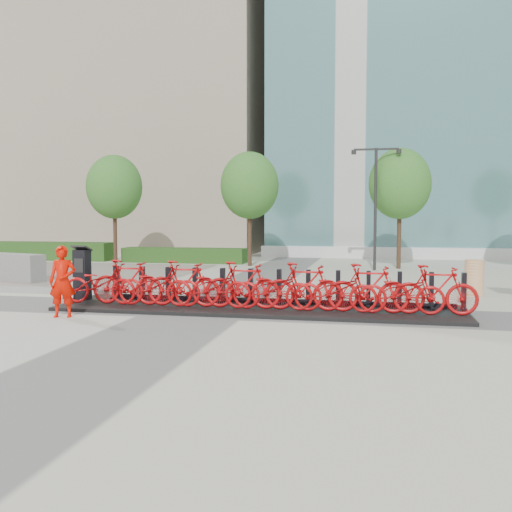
% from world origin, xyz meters
% --- Properties ---
extents(ground, '(120.00, 120.00, 0.00)m').
position_xyz_m(ground, '(0.00, 0.00, 0.00)').
color(ground, '#B8B5A0').
extents(tan_building, '(26.00, 16.00, 30.00)m').
position_xyz_m(tan_building, '(-16.00, 26.00, 15.00)').
color(tan_building, gray).
rests_on(tan_building, ground).
extents(gravel_patch, '(14.00, 14.00, 0.00)m').
position_xyz_m(gravel_patch, '(-10.00, 7.00, 0.01)').
color(gravel_patch, gray).
rests_on(gravel_patch, ground).
extents(hedge_a, '(10.00, 1.40, 0.90)m').
position_xyz_m(hedge_a, '(-14.00, 13.50, 0.45)').
color(hedge_a, '#2C5324').
rests_on(hedge_a, ground).
extents(hedge_b, '(6.00, 1.20, 0.70)m').
position_xyz_m(hedge_b, '(-5.00, 13.20, 0.35)').
color(hedge_b, '#2C5324').
rests_on(hedge_b, ground).
extents(tree_0, '(2.60, 2.60, 5.10)m').
position_xyz_m(tree_0, '(-8.00, 12.00, 3.59)').
color(tree_0, '#523528').
rests_on(tree_0, ground).
extents(tree_1, '(2.60, 2.60, 5.10)m').
position_xyz_m(tree_1, '(-1.50, 12.00, 3.59)').
color(tree_1, '#523528').
rests_on(tree_1, ground).
extents(tree_2, '(2.60, 2.60, 5.10)m').
position_xyz_m(tree_2, '(5.00, 12.00, 3.59)').
color(tree_2, '#523528').
rests_on(tree_2, ground).
extents(streetlamp, '(2.00, 0.20, 5.00)m').
position_xyz_m(streetlamp, '(4.00, 11.00, 3.13)').
color(streetlamp, black).
rests_on(streetlamp, ground).
extents(dock_pad, '(9.60, 2.40, 0.08)m').
position_xyz_m(dock_pad, '(1.30, 0.30, 0.04)').
color(dock_pad, black).
rests_on(dock_pad, ground).
extents(dock_rail_posts, '(8.74, 0.50, 0.85)m').
position_xyz_m(dock_rail_posts, '(1.72, 0.77, 0.51)').
color(dock_rail_posts, black).
rests_on(dock_rail_posts, dock_pad).
extents(bike_0, '(1.87, 0.65, 0.98)m').
position_xyz_m(bike_0, '(-2.60, -0.05, 0.57)').
color(bike_0, '#B00A0C').
rests_on(bike_0, dock_pad).
extents(bike_1, '(1.82, 0.51, 1.09)m').
position_xyz_m(bike_1, '(-1.88, -0.05, 0.63)').
color(bike_1, '#B00A0C').
rests_on(bike_1, dock_pad).
extents(bike_2, '(1.87, 0.65, 0.98)m').
position_xyz_m(bike_2, '(-1.16, -0.05, 0.57)').
color(bike_2, '#B00A0C').
rests_on(bike_2, dock_pad).
extents(bike_3, '(1.82, 0.51, 1.09)m').
position_xyz_m(bike_3, '(-0.44, -0.05, 0.63)').
color(bike_3, '#B00A0C').
rests_on(bike_3, dock_pad).
extents(bike_4, '(1.87, 0.65, 0.98)m').
position_xyz_m(bike_4, '(0.28, -0.05, 0.57)').
color(bike_4, '#B00A0C').
rests_on(bike_4, dock_pad).
extents(bike_5, '(1.82, 0.51, 1.09)m').
position_xyz_m(bike_5, '(1.00, -0.05, 0.63)').
color(bike_5, '#B00A0C').
rests_on(bike_5, dock_pad).
extents(bike_6, '(1.87, 0.65, 0.98)m').
position_xyz_m(bike_6, '(1.72, -0.05, 0.57)').
color(bike_6, '#B00A0C').
rests_on(bike_6, dock_pad).
extents(bike_7, '(1.82, 0.51, 1.09)m').
position_xyz_m(bike_7, '(2.44, -0.05, 0.63)').
color(bike_7, '#B00A0C').
rests_on(bike_7, dock_pad).
extents(bike_8, '(1.87, 0.65, 0.98)m').
position_xyz_m(bike_8, '(3.16, -0.05, 0.57)').
color(bike_8, '#B00A0C').
rests_on(bike_8, dock_pad).
extents(bike_9, '(1.82, 0.51, 1.09)m').
position_xyz_m(bike_9, '(3.88, -0.05, 0.63)').
color(bike_9, '#B00A0C').
rests_on(bike_9, dock_pad).
extents(bike_10, '(1.87, 0.65, 0.98)m').
position_xyz_m(bike_10, '(4.60, -0.05, 0.57)').
color(bike_10, '#B00A0C').
rests_on(bike_10, dock_pad).
extents(bike_11, '(1.82, 0.51, 1.09)m').
position_xyz_m(bike_11, '(5.32, -0.05, 0.63)').
color(bike_11, '#B00A0C').
rests_on(bike_11, dock_pad).
extents(kiosk, '(0.46, 0.39, 1.41)m').
position_xyz_m(kiosk, '(-3.37, 0.46, 0.76)').
color(kiosk, black).
rests_on(kiosk, dock_pad).
extents(worker_red, '(0.66, 0.52, 1.59)m').
position_xyz_m(worker_red, '(-2.72, -1.56, 0.79)').
color(worker_red, red).
rests_on(worker_red, ground).
extents(construction_barrel, '(0.69, 0.69, 1.01)m').
position_xyz_m(construction_barrel, '(6.76, 3.94, 0.51)').
color(construction_barrel, '#D76700').
rests_on(construction_barrel, ground).
extents(jersey_barrier, '(2.51, 1.34, 0.94)m').
position_xyz_m(jersey_barrier, '(-8.16, 4.52, 0.47)').
color(jersey_barrier, gray).
rests_on(jersey_barrier, ground).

